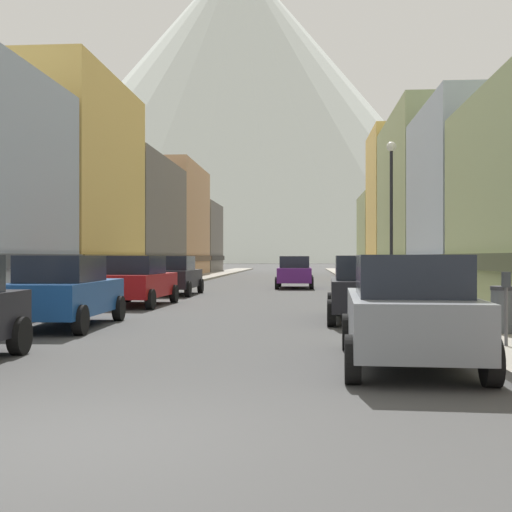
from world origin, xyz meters
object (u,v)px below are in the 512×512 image
pedestrian_0 (140,273)px  streetlamp_right (391,196)px  car_right_0 (408,310)px  parking_meter_near (506,298)px  trash_bin_right (505,309)px  car_left_1 (64,291)px  car_left_3 (175,275)px  car_driving_0 (295,272)px  potted_plant_1 (61,286)px  car_left_2 (137,281)px  potted_plant_2 (57,290)px  car_right_1 (365,288)px

pedestrian_0 → streetlamp_right: bearing=-36.0°
car_right_0 → parking_meter_near: 2.41m
car_right_0 → trash_bin_right: bearing=53.9°
car_left_1 → streetlamp_right: size_ratio=0.76×
car_right_0 → streetlamp_right: bearing=83.6°
car_left_3 → car_driving_0: bearing=52.1°
parking_meter_near → potted_plant_1: 17.48m
car_left_2 → trash_bin_right: size_ratio=4.56×
car_left_3 → trash_bin_right: size_ratio=4.50×
car_left_2 → car_driving_0: same height
car_driving_0 → pedestrian_0: 8.65m
car_left_3 → potted_plant_1: car_left_3 is taller
car_left_2 → potted_plant_2: 3.28m
car_left_1 → parking_meter_near: bearing=-21.6°
trash_bin_right → potted_plant_1: size_ratio=1.06×
trash_bin_right → pedestrian_0: pedestrian_0 is taller
car_left_3 → parking_meter_near: 19.99m
car_left_3 → car_right_0: bearing=-68.2°
trash_bin_right → pedestrian_0: bearing=123.9°
potted_plant_2 → pedestrian_0: pedestrian_0 is taller
car_left_2 → potted_plant_2: bearing=169.1°
trash_bin_right → potted_plant_2: trash_bin_right is taller
car_left_2 → streetlamp_right: 9.78m
pedestrian_0 → car_driving_0: bearing=24.9°
trash_bin_right → car_left_2: bearing=139.0°
car_right_0 → car_right_1: bearing=90.0°
car_right_0 → pedestrian_0: size_ratio=2.73×
car_left_2 → car_driving_0: 14.63m
car_left_3 → car_right_1: (7.60, -11.56, 0.00)m
car_driving_0 → trash_bin_right: size_ratio=4.49×
car_right_1 → potted_plant_1: car_right_1 is taller
car_left_1 → car_left_3: size_ratio=1.01×
potted_plant_2 → trash_bin_right: bearing=-35.2°
potted_plant_2 → pedestrian_0: bearing=85.4°
car_right_1 → potted_plant_2: (-10.80, 5.52, -0.39)m
car_driving_0 → trash_bin_right: bearing=-78.0°
parking_meter_near → potted_plant_2: bearing=137.9°
car_driving_0 → potted_plant_1: bearing=-124.4°
car_left_3 → potted_plant_1: (-3.20, -5.62, -0.27)m
trash_bin_right → potted_plant_2: (-13.35, 9.43, -0.13)m
potted_plant_2 → pedestrian_0: size_ratio=0.48×
potted_plant_1 → potted_plant_2: (0.00, -0.42, -0.12)m
trash_bin_right → pedestrian_0: 22.61m
car_driving_0 → streetlamp_right: size_ratio=0.75×
car_right_0 → parking_meter_near: car_right_0 is taller
car_left_3 → trash_bin_right: bearing=-56.7°
car_right_0 → streetlamp_right: size_ratio=0.76×
car_left_3 → car_right_1: size_ratio=0.99×
car_left_2 → trash_bin_right: (10.15, -8.81, -0.26)m
potted_plant_2 → streetlamp_right: size_ratio=0.13×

